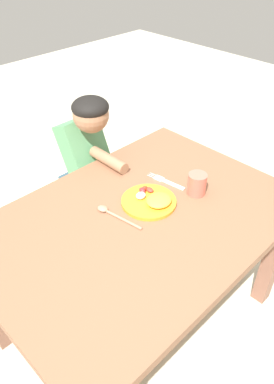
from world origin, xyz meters
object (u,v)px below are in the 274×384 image
plate (151,201)px  spoon (111,213)px  person (87,172)px  drinking_cup (197,184)px  fork (167,182)px

plate → spoon: plate is taller
plate → person: (0.07, 0.53, -0.15)m
person → drinking_cup: bearing=101.1°
fork → person: size_ratio=0.19×
fork → person: 0.51m
drinking_cup → person: person is taller
person → plate: bearing=82.7°
person → fork: bearing=100.8°
fork → drinking_cup: (0.03, -0.14, 0.05)m
drinking_cup → person: size_ratio=0.10×
spoon → person: person is taller
plate → drinking_cup: size_ratio=2.39×
plate → spoon: bearing=159.1°
plate → spoon: size_ratio=1.04×
fork → person: (-0.09, 0.48, -0.14)m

